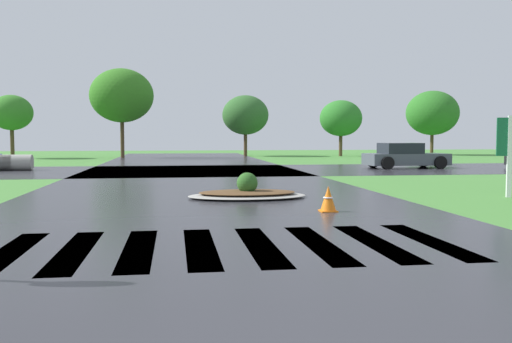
# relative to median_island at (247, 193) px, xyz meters

# --- Properties ---
(asphalt_roadway) EXTENTS (10.07, 80.00, 0.01)m
(asphalt_roadway) POSITION_rel_median_island_xyz_m (-1.09, -1.99, -0.13)
(asphalt_roadway) COLOR #2B2B30
(asphalt_roadway) RESTS_ON ground
(asphalt_cross_road) EXTENTS (90.00, 9.06, 0.01)m
(asphalt_cross_road) POSITION_rel_median_island_xyz_m (-1.09, 11.99, -0.13)
(asphalt_cross_road) COLOR #2B2B30
(asphalt_cross_road) RESTS_ON ground
(crosswalk_stripes) EXTENTS (6.75, 3.15, 0.01)m
(crosswalk_stripes) POSITION_rel_median_island_xyz_m (-1.09, -6.47, -0.13)
(crosswalk_stripes) COLOR white
(crosswalk_stripes) RESTS_ON ground
(median_island) EXTENTS (3.15, 1.87, 0.68)m
(median_island) POSITION_rel_median_island_xyz_m (0.00, 0.00, 0.00)
(median_island) COLOR #9E9B93
(median_island) RESTS_ON ground
(car_blue_compact) EXTENTS (4.20, 2.17, 1.28)m
(car_blue_compact) POSITION_rel_median_island_xyz_m (9.67, 12.40, 0.46)
(car_blue_compact) COLOR #4C545B
(car_blue_compact) RESTS_ON ground
(drainage_pipe_stack) EXTENTS (2.53, 0.80, 0.75)m
(drainage_pipe_stack) POSITION_rel_median_island_xyz_m (-9.90, 13.31, 0.24)
(drainage_pipe_stack) COLOR #9E9B93
(drainage_pipe_stack) RESTS_ON ground
(traffic_cone) EXTENTS (0.36, 0.36, 0.56)m
(traffic_cone) POSITION_rel_median_island_xyz_m (1.40, -2.94, 0.13)
(traffic_cone) COLOR orange
(traffic_cone) RESTS_ON ground
(background_treeline) EXTENTS (47.28, 7.24, 6.59)m
(background_treeline) POSITION_rel_median_island_xyz_m (-0.06, 29.36, 3.69)
(background_treeline) COLOR #4C3823
(background_treeline) RESTS_ON ground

